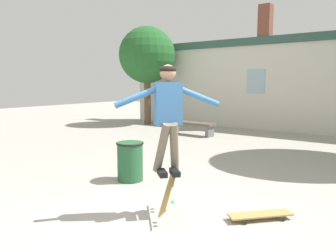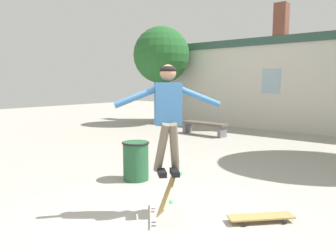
% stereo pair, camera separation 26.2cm
% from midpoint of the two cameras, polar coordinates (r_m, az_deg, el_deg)
% --- Properties ---
extents(ground_plane, '(40.00, 40.00, 0.00)m').
position_cam_midpoint_polar(ground_plane, '(4.39, 0.14, -16.40)').
color(ground_plane, '#A39E93').
extents(building_backdrop, '(16.54, 0.52, 4.61)m').
position_cam_midpoint_polar(building_backdrop, '(12.35, 27.65, 6.78)').
color(building_backdrop, beige).
rests_on(building_backdrop, ground_plane).
extents(tree_left, '(2.35, 2.35, 4.10)m').
position_cam_midpoint_polar(tree_left, '(14.05, -0.60, 12.16)').
color(tree_left, brown).
rests_on(tree_left, ground_plane).
extents(park_bench, '(1.72, 0.52, 0.44)m').
position_cam_midpoint_polar(park_bench, '(11.23, 6.95, 0.06)').
color(park_bench, brown).
rests_on(park_bench, ground_plane).
extents(trash_bin, '(0.50, 0.50, 0.71)m').
position_cam_midpoint_polar(trash_bin, '(6.05, -4.39, -5.89)').
color(trash_bin, '#235633').
rests_on(trash_bin, ground_plane).
extents(skater, '(1.00, 1.09, 1.45)m').
position_cam_midpoint_polar(skater, '(4.25, 1.77, 2.84)').
color(skater, teal).
extents(skateboard_flipping, '(0.45, 0.73, 0.52)m').
position_cam_midpoint_polar(skateboard_flipping, '(4.41, 1.98, -10.98)').
color(skateboard_flipping, '#AD894C').
extents(skateboard_resting, '(0.74, 0.77, 0.08)m').
position_cam_midpoint_polar(skateboard_resting, '(4.57, 17.53, -14.86)').
color(skateboard_resting, '#AD894C').
rests_on(skateboard_resting, ground_plane).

